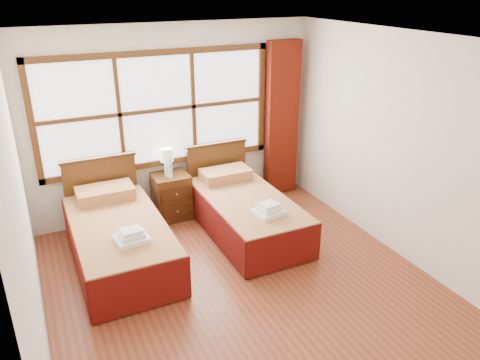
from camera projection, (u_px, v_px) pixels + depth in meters
name	position (u px, v px, depth m)	size (l,w,h in m)	color
floor	(247.00, 291.00, 5.02)	(4.50, 4.50, 0.00)	brown
ceiling	(249.00, 41.00, 4.00)	(4.50, 4.50, 0.00)	white
wall_back	(175.00, 122.00, 6.38)	(4.00, 4.00, 0.00)	silver
wall_left	(23.00, 223.00, 3.72)	(4.50, 4.50, 0.00)	silver
wall_right	(406.00, 151.00, 5.30)	(4.50, 4.50, 0.00)	silver
window	(157.00, 110.00, 6.17)	(3.16, 0.06, 1.56)	white
curtain	(282.00, 120.00, 6.94)	(0.50, 0.16, 2.30)	#631609
bed_left	(119.00, 238.00, 5.46)	(1.03, 2.05, 1.00)	#3E200C
bed_right	(245.00, 211.00, 6.12)	(0.99, 2.01, 0.96)	#3E200C
nightstand	(172.00, 196.00, 6.48)	(0.48, 0.47, 0.64)	#4E2C11
towels_left	(131.00, 236.00, 4.93)	(0.36, 0.32, 0.14)	white
towels_right	(269.00, 210.00, 5.55)	(0.38, 0.34, 0.14)	white
lamp	(167.00, 156.00, 6.33)	(0.18, 0.18, 0.35)	gold
bottle_near	(167.00, 170.00, 6.25)	(0.06, 0.06, 0.23)	silver
bottle_far	(170.00, 170.00, 6.23)	(0.07, 0.07, 0.25)	silver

